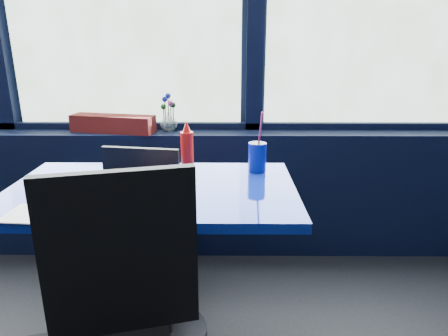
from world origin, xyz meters
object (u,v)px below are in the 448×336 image
(near_table, at_px, (154,226))
(soda_cup, at_px, (257,156))
(chair_near_back, at_px, (145,211))
(food_basket, at_px, (137,187))
(ketchup_bottle, at_px, (187,147))
(planter_box, at_px, (113,124))
(flower_vase, at_px, (169,120))

(near_table, xyz_separation_m, soda_cup, (0.46, 0.22, 0.25))
(chair_near_back, height_order, food_basket, chair_near_back)
(chair_near_back, xyz_separation_m, ketchup_bottle, (0.23, -0.05, 0.36))
(planter_box, bearing_deg, food_basket, -57.37)
(soda_cup, bearing_deg, flower_vase, 127.54)
(planter_box, bearing_deg, chair_near_back, -49.37)
(chair_near_back, bearing_deg, soda_cup, 178.53)
(flower_vase, relative_size, soda_cup, 0.81)
(planter_box, relative_size, soda_cup, 1.81)
(planter_box, relative_size, ketchup_bottle, 2.25)
(near_table, distance_m, flower_vase, 0.93)
(near_table, xyz_separation_m, food_basket, (-0.04, -0.08, 0.21))
(soda_cup, bearing_deg, near_table, -153.96)
(near_table, bearing_deg, ketchup_bottle, 66.27)
(planter_box, distance_m, flower_vase, 0.34)
(near_table, bearing_deg, soda_cup, 26.04)
(chair_near_back, height_order, ketchup_bottle, ketchup_bottle)
(chair_near_back, bearing_deg, ketchup_bottle, 177.74)
(near_table, relative_size, planter_box, 2.32)
(flower_vase, bearing_deg, near_table, -86.81)
(flower_vase, height_order, soda_cup, soda_cup)
(flower_vase, xyz_separation_m, soda_cup, (0.50, -0.66, -0.05))
(food_basket, bearing_deg, ketchup_bottle, 42.98)
(ketchup_bottle, bearing_deg, near_table, -113.73)
(chair_near_back, xyz_separation_m, food_basket, (0.06, -0.41, 0.29))
(flower_vase, bearing_deg, soda_cup, -52.46)
(chair_near_back, height_order, planter_box, planter_box)
(chair_near_back, distance_m, ketchup_bottle, 0.43)
(food_basket, bearing_deg, chair_near_back, 76.50)
(near_table, height_order, ketchup_bottle, ketchup_bottle)
(ketchup_bottle, relative_size, soda_cup, 0.80)
(food_basket, bearing_deg, flower_vase, 67.87)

